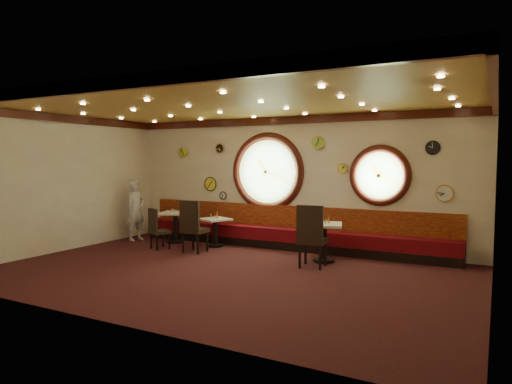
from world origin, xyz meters
name	(u,v)px	position (x,y,z in m)	size (l,w,h in m)	color
floor	(226,273)	(0.00, 0.00, 0.00)	(9.00, 6.00, 0.00)	black
ceiling	(225,103)	(0.00, 0.00, 3.20)	(9.00, 6.00, 0.02)	#C28636
wall_back	(290,182)	(0.00, 3.00, 1.60)	(9.00, 0.02, 3.20)	beige
wall_front	(103,202)	(0.00, -3.00, 1.60)	(9.00, 0.02, 3.20)	beige
wall_left	(62,183)	(-4.50, 0.00, 1.60)	(0.02, 6.00, 3.20)	beige
wall_right	(495,198)	(4.50, 0.00, 1.60)	(0.02, 6.00, 3.20)	beige
molding_back	(289,120)	(0.00, 2.95, 3.11)	(9.00, 0.10, 0.18)	#38110A
molding_front	(103,85)	(0.00, -2.95, 3.11)	(9.00, 0.10, 0.18)	#38110A
molding_left	(61,118)	(-4.45, 0.00, 3.11)	(0.10, 6.00, 0.18)	#38110A
molding_right	(495,91)	(4.45, 0.00, 3.11)	(0.10, 6.00, 0.18)	#38110A
banquette_base	(285,244)	(0.00, 2.72, 0.10)	(8.00, 0.55, 0.20)	black
banquette_seat	(285,234)	(0.00, 2.72, 0.35)	(8.00, 0.55, 0.30)	#550710
banquette_back	(288,217)	(0.00, 2.94, 0.75)	(8.00, 0.10, 0.55)	#64070B
porthole_left_glass	(268,172)	(-0.60, 3.00, 1.85)	(1.66, 1.66, 0.02)	#97C576
porthole_left_frame	(267,172)	(-0.60, 2.98, 1.85)	(1.98, 1.98, 0.18)	#38110A
porthole_left_ring	(267,172)	(-0.60, 2.95, 1.85)	(1.61, 1.61, 0.03)	gold
porthole_right_glass	(380,175)	(2.20, 3.00, 1.80)	(1.10, 1.10, 0.02)	#97C576
porthole_right_frame	(380,175)	(2.20, 2.98, 1.80)	(1.38, 1.38, 0.18)	#38110A
porthole_right_ring	(379,175)	(2.20, 2.95, 1.80)	(1.09, 1.09, 0.03)	gold
wall_clock_0	(183,153)	(-3.20, 2.96, 2.35)	(0.26, 0.26, 0.03)	#8DC828
wall_clock_1	(444,193)	(3.55, 2.96, 1.45)	(0.34, 0.34, 0.03)	silver
wall_clock_2	(342,168)	(1.35, 2.96, 1.95)	(0.22, 0.22, 0.03)	#E3E84D
wall_clock_3	(211,184)	(-2.30, 2.96, 1.50)	(0.36, 0.36, 0.03)	yellow
wall_clock_4	(220,148)	(-2.00, 2.96, 2.45)	(0.24, 0.24, 0.03)	black
wall_clock_5	(318,143)	(0.75, 2.96, 2.55)	(0.30, 0.30, 0.03)	#8DC53D
wall_clock_6	(223,196)	(-1.90, 2.96, 1.20)	(0.20, 0.20, 0.03)	silver
wall_clock_7	(433,148)	(3.30, 2.96, 2.40)	(0.28, 0.28, 0.03)	black
table_a	(175,223)	(-2.83, 2.10, 0.50)	(0.92, 0.92, 0.80)	black
table_b	(215,229)	(-1.62, 2.13, 0.44)	(0.84, 0.84, 0.70)	black
table_c	(324,238)	(1.33, 1.77, 0.51)	(0.92, 0.92, 0.81)	black
chair_a	(156,226)	(-2.66, 1.16, 0.56)	(0.54, 0.54, 0.61)	black
chair_b	(192,223)	(-1.64, 1.21, 0.70)	(0.53, 0.53, 0.75)	black
chair_c	(311,232)	(1.31, 1.10, 0.72)	(0.58, 0.58, 0.78)	black
condiment_a_salt	(172,210)	(-2.94, 2.11, 0.84)	(0.03, 0.03, 0.09)	silver
condiment_b_salt	(211,216)	(-1.74, 2.14, 0.76)	(0.04, 0.04, 0.11)	silver
condiment_c_salt	(321,221)	(1.26, 1.79, 0.86)	(0.03, 0.03, 0.10)	silver
condiment_a_pepper	(174,211)	(-2.80, 2.02, 0.84)	(0.03, 0.03, 0.09)	silver
condiment_b_pepper	(215,217)	(-1.60, 2.10, 0.75)	(0.03, 0.03, 0.09)	silver
condiment_c_pepper	(326,222)	(1.40, 1.68, 0.87)	(0.04, 0.04, 0.11)	silver
condiment_a_bottle	(182,209)	(-2.71, 2.21, 0.88)	(0.05, 0.05, 0.16)	gold
condiment_b_bottle	(217,215)	(-1.58, 2.17, 0.79)	(0.05, 0.05, 0.17)	orange
condiment_c_bottle	(329,219)	(1.41, 1.83, 0.90)	(0.05, 0.05, 0.17)	orange
waiter	(136,210)	(-4.00, 1.91, 0.80)	(0.59, 0.38, 1.61)	silver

